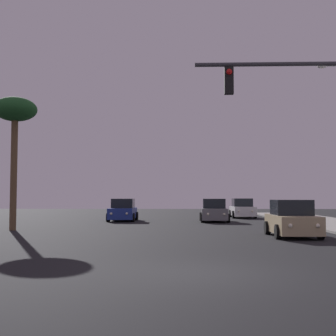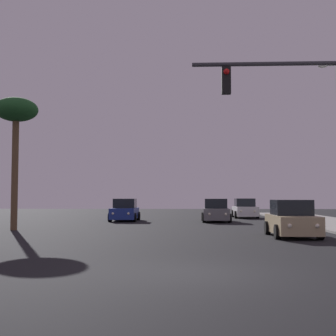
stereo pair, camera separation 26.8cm
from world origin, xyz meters
TOP-DOWN VIEW (x-y plane):
  - ground_plane at (0.00, 0.00)m, footprint 120.00×120.00m
  - car_blue at (-4.99, 24.06)m, footprint 2.04×4.32m
  - car_tan at (4.56, 10.36)m, footprint 2.04×4.31m
  - car_white at (4.71, 29.81)m, footprint 2.04×4.32m
  - car_grey at (1.83, 23.25)m, footprint 2.04×4.33m
  - palm_tree_near at (-9.70, 14.00)m, footprint 2.40×2.40m

SIDE VIEW (x-z plane):
  - ground_plane at x=0.00m, z-range 0.00..0.00m
  - car_blue at x=-4.99m, z-range -0.08..1.60m
  - car_tan at x=4.56m, z-range -0.08..1.60m
  - car_white at x=4.71m, z-range -0.08..1.60m
  - car_grey at x=1.83m, z-range -0.08..1.60m
  - palm_tree_near at x=-9.70m, z-range 2.66..9.97m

